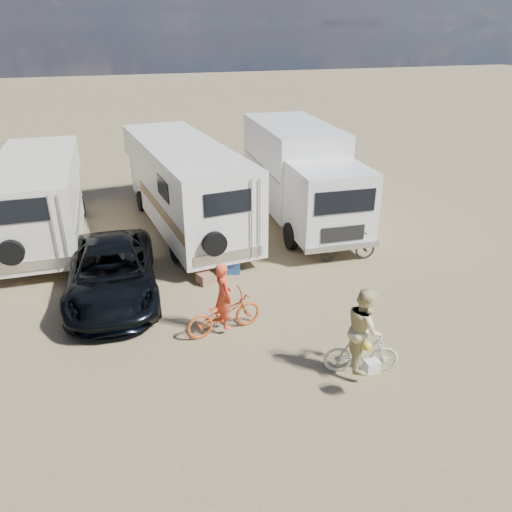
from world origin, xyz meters
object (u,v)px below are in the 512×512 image
object	(u,v)px
rv_left	(40,202)
crate	(205,278)
rv_main	(185,188)
rider_woman	(363,336)
bike_man	(224,313)
bike_parked	(346,246)
box_truck	(302,177)
rider_man	(224,302)
cooler	(232,266)
dark_suv	(112,273)
bike_woman	(361,353)

from	to	relation	value
rv_left	crate	world-z (taller)	rv_left
rv_main	rider_woman	xyz separation A→B (m)	(2.11, -9.40, -0.62)
bike_man	bike_parked	xyz separation A→B (m)	(4.70, 2.78, -0.00)
rider_woman	bike_parked	size ratio (longest dim) A/B	0.97
box_truck	bike_parked	bearing A→B (deg)	-85.72
rv_left	rider_man	world-z (taller)	rv_left
rider_woman	cooler	distance (m)	5.67
bike_parked	cooler	world-z (taller)	bike_parked
cooler	crate	distance (m)	1.03
bike_man	rider_woman	xyz separation A→B (m)	(2.45, -2.40, 0.43)
rv_left	cooler	size ratio (longest dim) A/B	14.18
crate	dark_suv	bearing A→B (deg)	178.84
rv_main	bike_woman	distance (m)	9.69
bike_man	crate	xyz separation A→B (m)	(0.06, 2.59, -0.35)
bike_parked	crate	xyz separation A→B (m)	(-4.64, -0.19, -0.35)
dark_suv	rider_man	world-z (taller)	rider_man
dark_suv	cooler	size ratio (longest dim) A/B	10.20
rv_main	rv_left	xyz separation A→B (m)	(-4.91, 0.33, -0.12)
box_truck	cooler	world-z (taller)	box_truck
box_truck	bike_woman	distance (m)	9.16
box_truck	bike_parked	xyz separation A→B (m)	(0.09, -3.63, -1.24)
rider_man	bike_man	bearing A→B (deg)	-0.00
bike_woman	box_truck	bearing A→B (deg)	2.70
bike_parked	rv_main	bearing A→B (deg)	53.17
rider_woman	dark_suv	bearing A→B (deg)	60.99
box_truck	bike_parked	size ratio (longest dim) A/B	4.01
bike_woman	rider_woman	size ratio (longest dim) A/B	0.87
rv_main	bike_woman	xyz separation A→B (m)	(2.11, -9.40, -1.07)
bike_woman	rider_man	xyz separation A→B (m)	(-2.45, 2.40, 0.35)
rv_main	bike_man	size ratio (longest dim) A/B	4.44
rider_woman	crate	world-z (taller)	rider_woman
rv_left	rider_woman	bearing A→B (deg)	-53.38
bike_parked	bike_woman	bearing A→B (deg)	163.78
cooler	crate	world-z (taller)	cooler
bike_man	cooler	world-z (taller)	bike_man
rv_left	bike_man	distance (m)	8.69
box_truck	cooler	xyz separation A→B (m)	(-3.62, -3.38, -1.55)
rider_woman	box_truck	bearing A→B (deg)	2.70
bike_man	bike_woman	xyz separation A→B (m)	(2.45, -2.40, -0.02)
rv_main	bike_parked	bearing A→B (deg)	-50.58
rider_man	box_truck	bearing A→B (deg)	-46.27
bike_woman	bike_parked	world-z (taller)	bike_parked
bike_man	cooler	size ratio (longest dim) A/B	3.84
dark_suv	rider_man	xyz separation A→B (m)	(2.51, -2.64, 0.12)
box_truck	bike_woman	world-z (taller)	box_truck
dark_suv	cooler	distance (m)	3.55
rv_left	dark_suv	distance (m)	5.17
box_truck	cooler	distance (m)	5.19
bike_woman	rv_left	bearing A→B (deg)	52.23
box_truck	rider_woman	size ratio (longest dim) A/B	4.13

